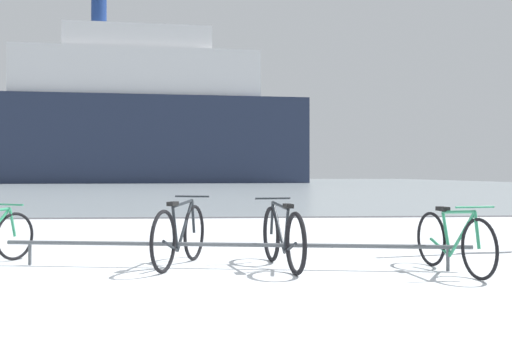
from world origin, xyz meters
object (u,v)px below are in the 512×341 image
(bicycle_2, at_px, (283,237))
(bicycle_3, at_px, (454,241))
(ferry_ship, at_px, (145,119))
(bicycle_1, at_px, (180,235))

(bicycle_2, distance_m, bicycle_3, 1.97)
(bicycle_2, xyz_separation_m, ferry_ship, (-9.64, 66.65, 7.46))
(bicycle_2, bearing_deg, bicycle_1, 170.60)
(bicycle_2, bearing_deg, bicycle_3, -13.78)
(bicycle_1, bearing_deg, bicycle_2, -9.40)
(bicycle_1, relative_size, bicycle_3, 1.02)
(bicycle_1, xyz_separation_m, ferry_ship, (-8.40, 66.45, 7.45))
(bicycle_1, height_order, ferry_ship, ferry_ship)
(bicycle_3, xyz_separation_m, ferry_ship, (-11.55, 67.12, 7.48))
(bicycle_1, height_order, bicycle_2, bicycle_1)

